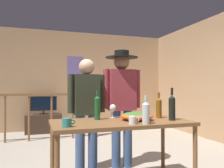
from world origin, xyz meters
TOP-DOWN VIEW (x-y plane):
  - ground_plane at (0.00, 0.00)m, footprint 8.64×8.64m
  - back_wall at (0.00, 3.32)m, footprint 5.09×0.10m
  - side_wall_right at (2.54, 1.00)m, footprint 0.10×4.99m
  - framed_picture at (-0.16, 3.26)m, footprint 0.44×0.03m
  - stair_railing at (-0.69, 2.11)m, footprint 2.47×0.10m
  - tv_console at (-1.02, 2.97)m, footprint 0.90×0.40m
  - flat_screen_tv at (-1.02, 2.94)m, footprint 0.65×0.12m
  - serving_table at (-0.26, -0.74)m, footprint 1.57×0.77m
  - salad_bowl at (-0.07, -0.74)m, footprint 0.38×0.38m
  - wine_glass at (-0.27, -0.46)m, footprint 0.08×0.08m
  - wine_bottle_amber at (0.28, -0.65)m, footprint 0.07×0.07m
  - wine_bottle_dark at (0.32, -0.87)m, footprint 0.08×0.08m
  - wine_bottle_clear at (-0.09, -1.03)m, footprint 0.08×0.08m
  - wine_bottle_green at (-0.50, -0.56)m, footprint 0.07×0.07m
  - mug_teal at (-0.90, -0.96)m, footprint 0.13×0.09m
  - mug_white at (-0.23, -1.00)m, footprint 0.12×0.08m
  - person_standing_left at (-0.52, -0.06)m, footprint 0.53×0.22m
  - person_standing_right at (0.00, -0.06)m, footprint 0.58×0.48m

SIDE VIEW (x-z plane):
  - ground_plane at x=0.00m, z-range 0.00..0.00m
  - tv_console at x=-1.02m, z-range 0.00..0.47m
  - stair_railing at x=-0.69m, z-range 0.11..1.20m
  - serving_table at x=-0.26m, z-range 0.32..1.10m
  - flat_screen_tv at x=-1.02m, z-range 0.52..0.98m
  - mug_white at x=-0.23m, z-range 0.78..0.87m
  - mug_teal at x=-0.90m, z-range 0.78..0.87m
  - salad_bowl at x=-0.07m, z-range 0.74..0.93m
  - wine_glass at x=-0.27m, z-range 0.82..0.99m
  - person_standing_left at x=-0.52m, z-range 0.13..1.69m
  - wine_bottle_clear at x=-0.09m, z-range 0.76..1.06m
  - wine_bottle_amber at x=0.28m, z-range 0.76..1.08m
  - wine_bottle_green at x=-0.50m, z-range 0.76..1.11m
  - wine_bottle_dark at x=0.32m, z-range 0.75..1.13m
  - person_standing_right at x=0.00m, z-range 0.17..1.88m
  - back_wall at x=0.00m, z-range 0.00..2.73m
  - side_wall_right at x=2.54m, z-range 0.00..2.73m
  - framed_picture at x=-0.16m, z-range 1.54..2.04m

